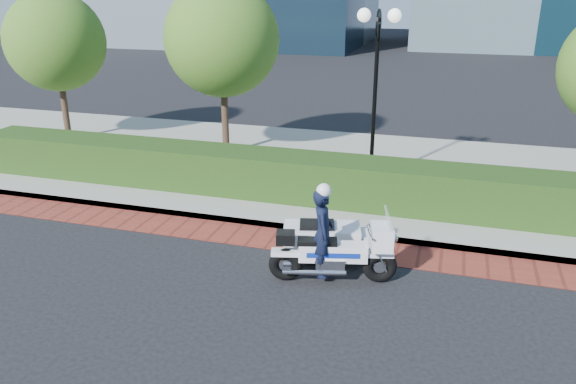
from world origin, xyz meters
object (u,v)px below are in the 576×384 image
(tree_b, at_px, (222,39))
(police_motorcycle, at_px, (327,241))
(tree_a, at_px, (56,42))
(lamppost, at_px, (376,70))

(tree_b, relative_size, police_motorcycle, 2.20)
(tree_a, relative_size, police_motorcycle, 2.06)
(police_motorcycle, bearing_deg, tree_a, 134.44)
(lamppost, height_order, tree_b, tree_b)
(lamppost, bearing_deg, tree_b, 163.89)
(tree_a, xyz_separation_m, police_motorcycle, (9.95, -6.05, -2.61))
(lamppost, relative_size, police_motorcycle, 1.89)
(lamppost, xyz_separation_m, tree_b, (-4.50, 1.30, 0.48))
(lamppost, height_order, police_motorcycle, lamppost)
(tree_a, xyz_separation_m, tree_b, (5.50, 0.00, 0.21))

